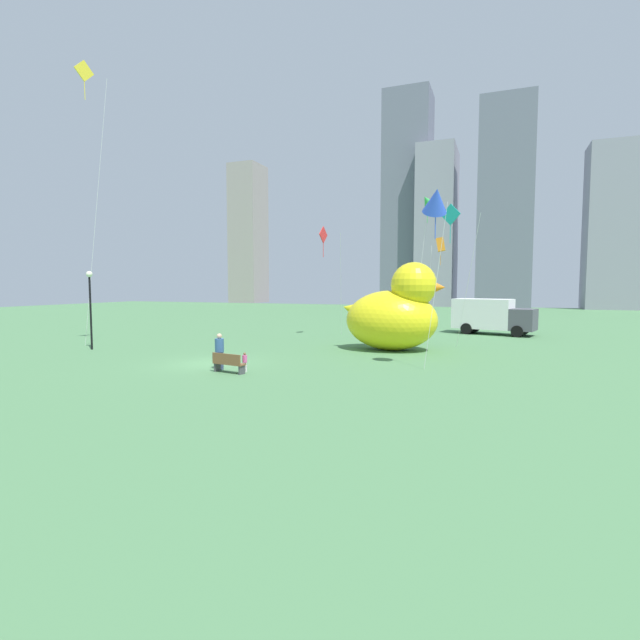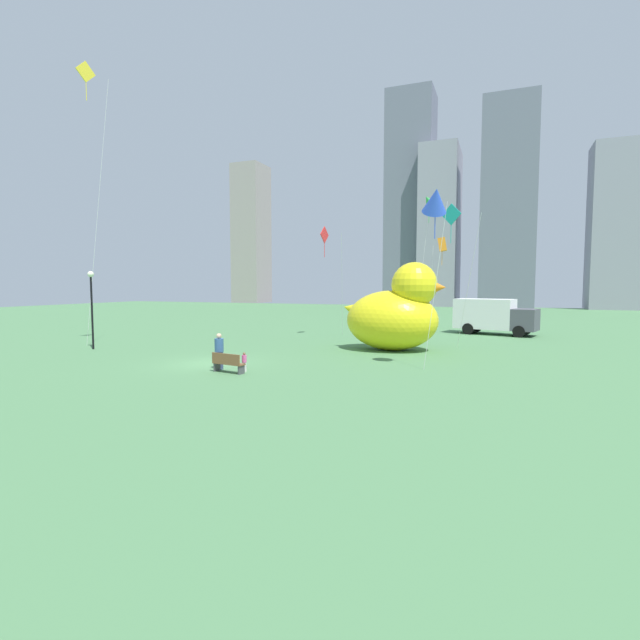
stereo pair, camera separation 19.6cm
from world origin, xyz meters
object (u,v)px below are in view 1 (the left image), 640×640
Objects in this scene: box_truck at (492,316)px; giant_inflatable_duck at (395,313)px; park_bench at (228,363)px; lamppost at (90,296)px; kite_red at (324,238)px; kite_yellow at (86,89)px; kite_orange at (441,245)px; kite_teal at (452,220)px; kite_blue at (436,201)px; person_adult at (219,350)px; kite_green at (428,202)px; person_child at (245,361)px.

giant_inflatable_duck is at bearing -114.32° from box_truck.
lamppost reaches higher than park_bench.
box_truck is 14.88m from kite_red.
kite_yellow reaches higher than kite_orange.
lamppost is 12.60m from kite_yellow.
park_bench is 0.26× the size of box_truck.
kite_yellow is (-12.53, 4.29, 15.42)m from park_bench.
kite_red is at bearing 154.97° from kite_teal.
box_truck is at bearing -0.57° from kite_orange.
kite_orange is at bearing 95.93° from kite_blue.
kite_yellow is (-21.15, -6.71, 8.03)m from kite_teal.
kite_red is at bearing 47.73° from lamppost.
person_adult is at bearing 143.55° from park_bench.
giant_inflatable_duck is 0.73× the size of kite_teal.
kite_red is (-0.32, 14.94, 6.57)m from person_adult.
box_truck is 10.62m from kite_green.
person_child is at bearing -115.58° from box_truck.
lamppost is 0.61× the size of kite_orange.
kite_yellow is (-11.35, -11.29, 8.38)m from kite_red.
person_child is 13.32m from lamppost.
park_bench is at bearing -128.08° from kite_teal.
kite_yellow is at bearing -137.21° from kite_green.
kite_yellow is at bearing -135.15° from kite_red.
kite_blue is at bearing -50.54° from kite_red.
kite_blue is 22.67m from kite_yellow.
kite_red is (-6.66, 5.50, 5.24)m from giant_inflatable_duck.
kite_orange is (7.90, 6.39, -0.23)m from kite_red.
person_adult is 23.51m from kite_orange.
kite_green reaches higher than person_child.
kite_green reaches higher than park_bench.
kite_yellow is 25.39m from kite_green.
box_truck is at bearing 83.06° from kite_blue.
kite_green reaches higher than kite_blue.
park_bench is 23.96m from kite_orange.
kite_orange reaches higher than park_bench.
box_truck is at bearing 37.04° from kite_yellow.
person_adult is 0.26× the size of box_truck.
person_child is 0.05× the size of kite_yellow.
kite_red is 0.99× the size of kite_blue.
person_child is at bearing -158.37° from kite_blue.
person_adult is 15.66m from kite_teal.
kite_orange is at bearing 179.43° from box_truck.
kite_blue reaches higher than giant_inflatable_duck.
person_adult is at bearing 174.13° from person_child.
park_bench is 1.17m from person_adult.
kite_teal is 0.76× the size of kite_green.
lamppost is at bearing -141.35° from box_truck.
kite_red is at bearing 129.46° from kite_blue.
box_truck is (10.84, 21.93, 0.97)m from park_bench.
kite_red reaches higher than kite_orange.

